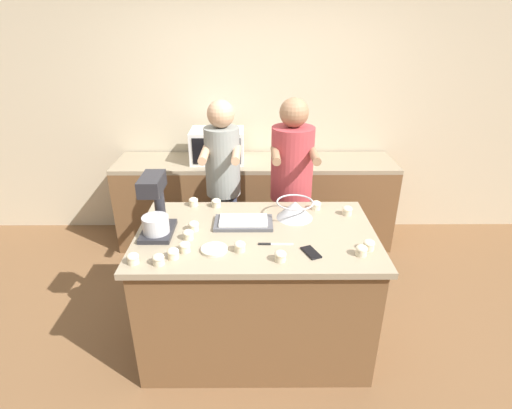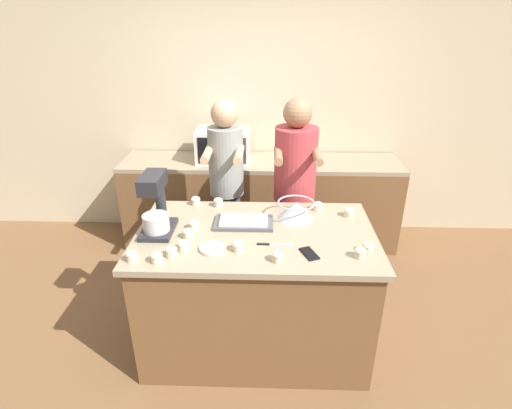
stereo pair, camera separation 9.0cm
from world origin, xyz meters
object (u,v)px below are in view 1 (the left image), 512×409
at_px(cupcake_12, 369,245).
at_px(person_right, 291,193).
at_px(microwave_oven, 217,146).
at_px(cupcake_7, 240,246).
at_px(mixing_bowl, 295,209).
at_px(cupcake_6, 188,234).
at_px(cupcake_3, 194,226).
at_px(cupcake_4, 280,256).
at_px(small_plate, 214,249).
at_px(knife, 273,244).
at_px(cupcake_0, 158,259).
at_px(person_left, 224,192).
at_px(cupcake_11, 185,247).
at_px(cupcake_2, 173,253).
at_px(baking_tray, 243,222).
at_px(stand_mixer, 155,209).
at_px(cupcake_9, 133,258).
at_px(cupcake_8, 347,210).
at_px(cupcake_10, 216,203).
at_px(cupcake_1, 316,205).
at_px(cell_phone, 311,252).
at_px(cupcake_5, 193,202).

bearing_deg(cupcake_12, person_right, 111.91).
bearing_deg(microwave_oven, cupcake_7, -81.05).
distance_m(mixing_bowl, cupcake_6, 0.77).
bearing_deg(cupcake_3, cupcake_4, -33.87).
distance_m(small_plate, cupcake_4, 0.41).
distance_m(knife, cupcake_0, 0.70).
bearing_deg(person_left, cupcake_11, -99.60).
relative_size(cupcake_2, cupcake_12, 1.00).
bearing_deg(baking_tray, stand_mixer, -167.85).
xyz_separation_m(cupcake_4, cupcake_9, (-0.85, -0.02, 0.00)).
xyz_separation_m(stand_mixer, cupcake_8, (1.30, 0.27, -0.14)).
xyz_separation_m(cupcake_6, cupcake_10, (0.14, 0.48, 0.00)).
bearing_deg(baking_tray, cupcake_8, 11.29).
distance_m(cupcake_10, cupcake_12, 1.16).
bearing_deg(mixing_bowl, cupcake_7, -129.87).
height_order(mixing_bowl, cupcake_2, mixing_bowl).
bearing_deg(cupcake_9, cupcake_8, 24.44).
bearing_deg(cupcake_2, cupcake_1, 35.23).
bearing_deg(cell_phone, person_left, 120.61).
xyz_separation_m(cupcake_8, cupcake_9, (-1.37, -0.62, 0.00)).
distance_m(cell_phone, cupcake_6, 0.78).
relative_size(stand_mixer, microwave_oven, 0.79).
distance_m(person_left, stand_mixer, 0.87).
distance_m(mixing_bowl, baking_tray, 0.38).
bearing_deg(person_left, person_right, 0.15).
height_order(cupcake_2, cupcake_3, same).
bearing_deg(baking_tray, cupcake_6, -150.59).
bearing_deg(cupcake_0, stand_mixer, 102.81).
bearing_deg(stand_mixer, cupcake_0, -77.19).
height_order(stand_mixer, cupcake_1, stand_mixer).
height_order(stand_mixer, cupcake_10, stand_mixer).
height_order(person_left, cupcake_10, person_left).
bearing_deg(mixing_bowl, cupcake_0, -144.87).
relative_size(cupcake_3, cupcake_11, 1.00).
distance_m(stand_mixer, baking_tray, 0.59).
bearing_deg(cupcake_2, baking_tray, 46.10).
bearing_deg(cupcake_6, cupcake_7, -23.84).
height_order(stand_mixer, cupcake_9, stand_mixer).
xyz_separation_m(knife, cupcake_10, (-0.40, 0.55, 0.03)).
bearing_deg(mixing_bowl, cupcake_6, -157.02).
bearing_deg(cupcake_11, person_left, 80.40).
bearing_deg(cupcake_7, cupcake_1, 46.97).
bearing_deg(person_right, person_left, -179.85).
distance_m(cell_phone, cupcake_7, 0.43).
height_order(mixing_bowl, cell_phone, mixing_bowl).
bearing_deg(small_plate, cupcake_10, 93.71).
height_order(cell_phone, cupcake_11, cupcake_11).
bearing_deg(cupcake_4, person_right, 81.79).
bearing_deg(cupcake_12, knife, 173.90).
distance_m(cupcake_5, cupcake_6, 0.50).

